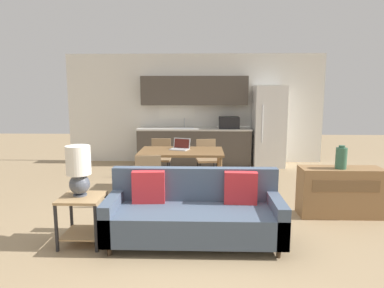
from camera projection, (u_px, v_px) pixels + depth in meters
name	position (u px, v px, depth m)	size (l,w,h in m)	color
ground_plane	(186.00, 238.00, 4.24)	(20.00, 20.00, 0.00)	#9E8460
wall_back	(194.00, 109.00, 8.60)	(6.40, 0.07, 2.70)	silver
kitchen_counter	(195.00, 130.00, 8.38)	(2.75, 0.65, 2.15)	#4C443D
refrigerator	(268.00, 126.00, 8.19)	(0.72, 0.78, 1.92)	white
dining_table	(181.00, 154.00, 6.12)	(1.49, 0.89, 0.75)	brown
couch	(194.00, 214.00, 4.14)	(2.08, 0.80, 0.86)	#3D2D1E
side_table	(82.00, 212.00, 4.06)	(0.49, 0.49, 0.58)	tan
table_lamp	(79.00, 169.00, 4.01)	(0.29, 0.29, 0.60)	#4C515B
credenza	(340.00, 192.00, 4.96)	(1.17, 0.40, 0.72)	olive
vase	(341.00, 158.00, 4.84)	(0.16, 0.16, 0.33)	#336047
dining_chair_far_left	(161.00, 156.00, 6.98)	(0.42, 0.42, 0.83)	#997A56
dining_chair_far_right	(207.00, 157.00, 6.89)	(0.48, 0.48, 0.83)	#997A56
dining_chair_near_left	(149.00, 176.00, 5.40)	(0.46, 0.46, 0.83)	#997A56
laptop	(180.00, 147.00, 6.22)	(0.39, 0.34, 0.20)	#B7BABC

